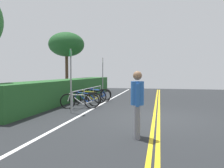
# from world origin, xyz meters

# --- Properties ---
(ground_plane) EXTENTS (29.59, 13.79, 0.05)m
(ground_plane) POSITION_xyz_m (0.00, 0.00, -0.03)
(ground_plane) COLOR #232628
(centre_line_yellow_inner) EXTENTS (26.63, 0.10, 0.00)m
(centre_line_yellow_inner) POSITION_xyz_m (0.00, -0.08, 0.00)
(centre_line_yellow_inner) COLOR gold
(centre_line_yellow_inner) RESTS_ON ground_plane
(centre_line_yellow_outer) EXTENTS (26.63, 0.10, 0.00)m
(centre_line_yellow_outer) POSITION_xyz_m (0.00, 0.08, 0.00)
(centre_line_yellow_outer) COLOR gold
(centre_line_yellow_outer) RESTS_ON ground_plane
(bike_lane_stripe_white) EXTENTS (26.63, 0.12, 0.00)m
(bike_lane_stripe_white) POSITION_xyz_m (0.00, 2.81, 0.00)
(bike_lane_stripe_white) COLOR white
(bike_lane_stripe_white) RESTS_ON ground_plane
(bike_rack) EXTENTS (4.65, 0.05, 0.81)m
(bike_rack) POSITION_xyz_m (3.23, 3.54, 0.60)
(bike_rack) COLOR #9EA0A5
(bike_rack) RESTS_ON ground_plane
(bicycle_0) EXTENTS (0.61, 1.73, 0.72)m
(bicycle_0) POSITION_xyz_m (1.48, 3.40, 0.34)
(bicycle_0) COLOR black
(bicycle_0) RESTS_ON ground_plane
(bicycle_1) EXTENTS (0.46, 1.75, 0.72)m
(bicycle_1) POSITION_xyz_m (2.35, 3.48, 0.33)
(bicycle_1) COLOR black
(bicycle_1) RESTS_ON ground_plane
(bicycle_2) EXTENTS (0.67, 1.61, 0.71)m
(bicycle_2) POSITION_xyz_m (3.25, 3.47, 0.33)
(bicycle_2) COLOR black
(bicycle_2) RESTS_ON ground_plane
(bicycle_3) EXTENTS (0.61, 1.77, 0.73)m
(bicycle_3) POSITION_xyz_m (4.19, 3.40, 0.34)
(bicycle_3) COLOR black
(bicycle_3) RESTS_ON ground_plane
(bicycle_4) EXTENTS (0.46, 1.67, 0.69)m
(bicycle_4) POSITION_xyz_m (4.99, 3.53, 0.32)
(bicycle_4) COLOR black
(bicycle_4) RESTS_ON ground_plane
(pedestrian) EXTENTS (0.49, 0.32, 1.65)m
(pedestrian) POSITION_xyz_m (-2.50, 0.43, 0.94)
(pedestrian) COLOR slate
(pedestrian) RESTS_ON ground_plane
(sign_post_near) EXTENTS (0.36, 0.10, 2.55)m
(sign_post_near) POSITION_xyz_m (0.30, 3.34, 1.51)
(sign_post_near) COLOR gray
(sign_post_near) RESTS_ON ground_plane
(sign_post_far) EXTENTS (0.36, 0.10, 2.58)m
(sign_post_far) POSITION_xyz_m (6.14, 3.56, 1.53)
(sign_post_far) COLOR gray
(sign_post_far) RESTS_ON ground_plane
(hedge_backdrop) EXTENTS (13.60, 1.40, 1.21)m
(hedge_backdrop) POSITION_xyz_m (4.73, 5.24, 0.60)
(hedge_backdrop) COLOR #235626
(hedge_backdrop) RESTS_ON ground_plane
(tree_mid) EXTENTS (2.84, 2.84, 4.84)m
(tree_mid) POSITION_xyz_m (8.78, 7.24, 3.85)
(tree_mid) COLOR #473323
(tree_mid) RESTS_ON ground_plane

